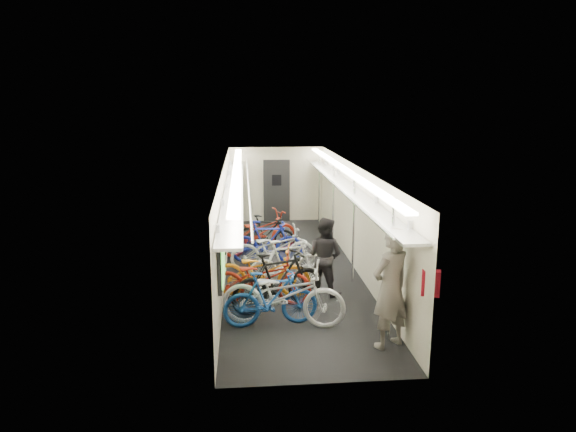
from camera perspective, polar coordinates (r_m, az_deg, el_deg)
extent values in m
plane|color=black|center=(12.05, 0.30, -5.90)|extent=(10.00, 10.00, 0.00)
plane|color=white|center=(11.51, 0.31, 5.50)|extent=(10.00, 10.00, 0.00)
plane|color=beige|center=(11.69, -7.04, -0.47)|extent=(0.00, 10.00, 10.00)
plane|color=beige|center=(11.95, 7.48, -0.19)|extent=(0.00, 10.00, 10.00)
plane|color=beige|center=(16.62, -1.29, 3.54)|extent=(3.00, 0.00, 3.00)
plane|color=beige|center=(6.98, 4.14, -9.58)|extent=(3.00, 0.00, 3.00)
cube|color=black|center=(8.58, -7.49, -4.99)|extent=(0.06, 1.10, 0.80)
cube|color=#74CC59|center=(8.58, -7.22, -4.99)|extent=(0.02, 0.96, 0.66)
cube|color=black|center=(10.70, -7.01, -1.42)|extent=(0.06, 1.10, 0.80)
cube|color=#74CC59|center=(10.70, -6.80, -1.42)|extent=(0.02, 0.96, 0.66)
cube|color=black|center=(12.84, -6.69, 0.96)|extent=(0.06, 1.10, 0.80)
cube|color=#74CC59|center=(12.84, -6.51, 0.97)|extent=(0.02, 0.96, 0.66)
cube|color=black|center=(15.01, -6.47, 2.66)|extent=(0.06, 1.10, 0.80)
cube|color=#74CC59|center=(15.00, -6.31, 2.67)|extent=(0.02, 0.96, 0.66)
cube|color=#E7AD0C|center=(9.62, -7.17, -2.72)|extent=(0.02, 0.22, 0.30)
cube|color=#E7AD0C|center=(11.76, -6.79, 0.12)|extent=(0.02, 0.22, 0.30)
cube|color=#E7AD0C|center=(13.91, -6.53, 2.08)|extent=(0.02, 0.22, 0.30)
cube|color=black|center=(16.59, -1.27, 2.83)|extent=(0.85, 0.08, 2.00)
cube|color=#999BA0|center=(11.54, -6.04, 3.03)|extent=(0.40, 9.70, 0.05)
cube|color=#999BA0|center=(11.77, 6.54, 3.21)|extent=(0.40, 9.70, 0.05)
cylinder|color=silver|center=(11.52, -4.41, 3.56)|extent=(0.04, 9.70, 0.04)
cylinder|color=silver|center=(11.69, 4.96, 3.68)|extent=(0.04, 9.70, 0.04)
cube|color=white|center=(11.47, -5.69, 5.11)|extent=(0.18, 9.60, 0.04)
cube|color=white|center=(11.69, 6.20, 5.24)|extent=(0.18, 9.60, 0.04)
cylinder|color=silver|center=(8.35, 11.38, -6.02)|extent=(0.05, 0.05, 2.38)
cylinder|color=silver|center=(10.95, 7.32, -1.37)|extent=(0.05, 0.05, 2.38)
cylinder|color=silver|center=(13.34, 5.06, 1.22)|extent=(0.05, 0.05, 2.38)
cylinder|color=silver|center=(15.77, 3.49, 3.02)|extent=(0.05, 0.05, 2.38)
imported|color=silver|center=(8.97, -0.53, -8.73)|extent=(2.27, 1.20, 1.13)
imported|color=#184390|center=(8.98, -1.92, -9.17)|extent=(1.70, 0.65, 1.00)
imported|color=#9F2011|center=(9.90, -3.05, -7.00)|extent=(2.01, 0.93, 1.02)
imported|color=black|center=(9.62, -1.09, -7.21)|extent=(1.94, 1.25, 1.13)
imported|color=orange|center=(10.32, -2.92, -6.15)|extent=(2.04, 1.00, 1.03)
imported|color=silver|center=(10.75, -0.13, -5.28)|extent=(1.81, 0.98, 1.05)
imported|color=#A3A5A8|center=(11.81, -1.65, -3.65)|extent=(2.03, 0.88, 1.04)
imported|color=navy|center=(12.33, -2.36, -2.90)|extent=(1.81, 0.70, 1.06)
imported|color=maroon|center=(13.11, -3.22, -1.85)|extent=(2.23, 1.49, 1.11)
imported|color=black|center=(13.34, -2.36, -1.93)|extent=(1.65, 0.97, 0.95)
imported|color=gray|center=(8.25, 11.31, -7.87)|extent=(0.85, 0.76, 1.96)
imported|color=black|center=(10.37, 4.05, -4.44)|extent=(0.98, 0.94, 1.58)
cube|color=#AD1122|center=(7.72, 15.58, -7.18)|extent=(0.29, 0.22, 0.38)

